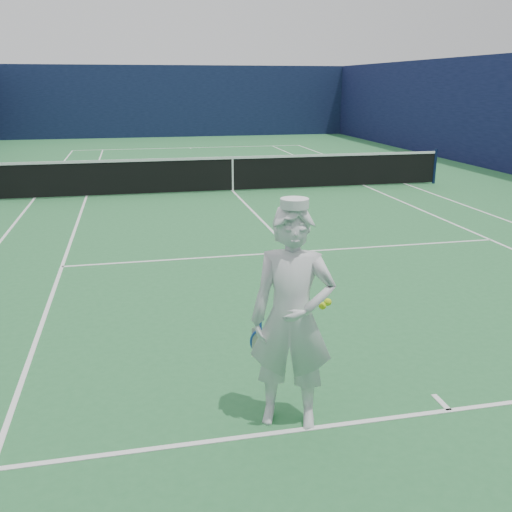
# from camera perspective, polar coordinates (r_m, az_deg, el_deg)

# --- Properties ---
(ground) EXTENTS (80.00, 80.00, 0.00)m
(ground) POSITION_cam_1_polar(r_m,az_deg,el_deg) (16.70, -2.33, 6.49)
(ground) COLOR #2A703B
(ground) RESTS_ON ground
(court_markings) EXTENTS (11.03, 23.83, 0.01)m
(court_markings) POSITION_cam_1_polar(r_m,az_deg,el_deg) (16.70, -2.33, 6.50)
(court_markings) COLOR white
(court_markings) RESTS_ON ground
(windscreen_fence) EXTENTS (20.12, 36.12, 4.00)m
(windscreen_fence) POSITION_cam_1_polar(r_m,az_deg,el_deg) (16.46, -2.42, 13.35)
(windscreen_fence) COLOR #0E1635
(windscreen_fence) RESTS_ON ground
(tennis_net) EXTENTS (12.88, 0.09, 1.07)m
(tennis_net) POSITION_cam_1_polar(r_m,az_deg,el_deg) (16.61, -2.35, 8.37)
(tennis_net) COLOR #141E4C
(tennis_net) RESTS_ON ground
(tennis_player) EXTENTS (0.87, 0.74, 2.10)m
(tennis_player) POSITION_cam_1_polar(r_m,az_deg,el_deg) (5.07, 3.64, -6.27)
(tennis_player) COLOR white
(tennis_player) RESTS_ON ground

